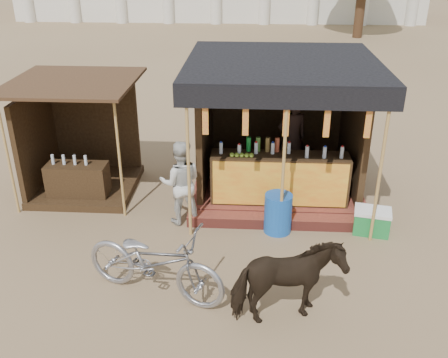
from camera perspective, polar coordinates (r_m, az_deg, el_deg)
ground at (r=7.78m, az=-0.73°, el=-12.51°), size 120.00×120.00×0.00m
main_stall at (r=10.19m, az=6.33°, el=3.78°), size 3.60×3.61×2.78m
secondary_stall at (r=10.76m, az=-16.56°, el=3.02°), size 2.40×2.40×2.38m
cow at (r=6.92m, az=7.19°, el=-11.71°), size 1.63×1.10×1.26m
motorbike at (r=7.42m, az=-7.95°, el=-9.31°), size 2.36×1.46×1.17m
bystander at (r=9.12m, az=-4.94°, el=-0.43°), size 0.85×0.70×1.62m
blue_barrel at (r=9.04m, az=6.19°, el=-3.91°), size 0.51×0.51×0.73m
cooler at (r=9.40m, az=16.53°, el=-4.62°), size 0.71×0.56×0.46m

